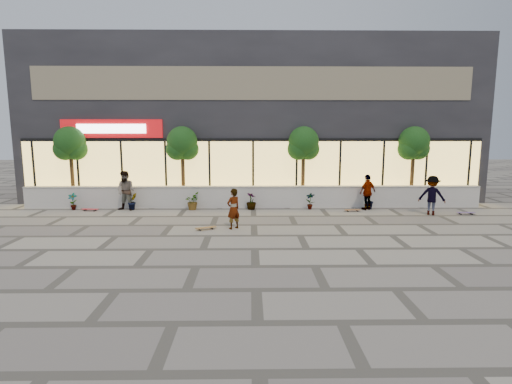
{
  "coord_description": "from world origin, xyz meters",
  "views": [
    {
      "loc": [
        -0.13,
        -12.14,
        3.67
      ],
      "look_at": [
        0.08,
        3.42,
        1.3
      ],
      "focal_mm": 28.0,
      "sensor_mm": 36.0,
      "label": 1
    }
  ],
  "objects_px": {
    "tree_midwest": "(182,145)",
    "skater_right_near": "(368,192)",
    "tree_mideast": "(304,145)",
    "skateboard_right_far": "(466,213)",
    "skater_center": "(233,209)",
    "tree_east": "(414,145)",
    "tree_west": "(70,145)",
    "skater_right_far": "(432,195)",
    "skateboard_center": "(206,228)",
    "skateboard_right_near": "(353,210)",
    "skater_left": "(126,191)",
    "skateboard_left": "(90,209)"
  },
  "relations": [
    {
      "from": "tree_midwest",
      "to": "skater_right_far",
      "type": "height_order",
      "value": "tree_midwest"
    },
    {
      "from": "skateboard_left",
      "to": "skateboard_center",
      "type": "bearing_deg",
      "value": -24.19
    },
    {
      "from": "tree_mideast",
      "to": "skateboard_right_far",
      "type": "distance_m",
      "value": 7.97
    },
    {
      "from": "tree_west",
      "to": "tree_midwest",
      "type": "height_order",
      "value": "same"
    },
    {
      "from": "skateboard_left",
      "to": "skateboard_right_far",
      "type": "bearing_deg",
      "value": 4.73
    },
    {
      "from": "tree_west",
      "to": "tree_mideast",
      "type": "bearing_deg",
      "value": 0.0
    },
    {
      "from": "tree_mideast",
      "to": "skateboard_center",
      "type": "height_order",
      "value": "tree_mideast"
    },
    {
      "from": "tree_mideast",
      "to": "skater_right_far",
      "type": "relative_size",
      "value": 2.26
    },
    {
      "from": "skater_right_far",
      "to": "skateboard_center",
      "type": "xyz_separation_m",
      "value": [
        -9.71,
        -2.61,
        -0.79
      ]
    },
    {
      "from": "tree_mideast",
      "to": "tree_east",
      "type": "bearing_deg",
      "value": 0.0
    },
    {
      "from": "skater_right_far",
      "to": "skateboard_right_far",
      "type": "xyz_separation_m",
      "value": [
        1.59,
        0.03,
        -0.79
      ]
    },
    {
      "from": "skater_center",
      "to": "skateboard_right_far",
      "type": "distance_m",
      "value": 10.58
    },
    {
      "from": "tree_east",
      "to": "skateboard_right_near",
      "type": "distance_m",
      "value": 4.84
    },
    {
      "from": "skater_left",
      "to": "skateboard_left",
      "type": "relative_size",
      "value": 2.26
    },
    {
      "from": "tree_midwest",
      "to": "skater_left",
      "type": "distance_m",
      "value": 3.49
    },
    {
      "from": "skater_center",
      "to": "skater_right_near",
      "type": "distance_m",
      "value": 7.14
    },
    {
      "from": "skater_right_near",
      "to": "skateboard_right_near",
      "type": "bearing_deg",
      "value": -3.71
    },
    {
      "from": "tree_west",
      "to": "skater_right_far",
      "type": "distance_m",
      "value": 17.21
    },
    {
      "from": "skater_right_far",
      "to": "skateboard_right_near",
      "type": "distance_m",
      "value": 3.48
    },
    {
      "from": "tree_west",
      "to": "skater_right_far",
      "type": "height_order",
      "value": "tree_west"
    },
    {
      "from": "skater_center",
      "to": "skateboard_right_near",
      "type": "height_order",
      "value": "skater_center"
    },
    {
      "from": "tree_mideast",
      "to": "skateboard_right_far",
      "type": "bearing_deg",
      "value": -19.96
    },
    {
      "from": "tree_west",
      "to": "skater_left",
      "type": "distance_m",
      "value": 3.95
    },
    {
      "from": "skater_right_far",
      "to": "skateboard_left",
      "type": "distance_m",
      "value": 15.56
    },
    {
      "from": "skater_right_near",
      "to": "tree_midwest",
      "type": "bearing_deg",
      "value": -40.33
    },
    {
      "from": "tree_mideast",
      "to": "skater_right_far",
      "type": "distance_m",
      "value": 6.33
    },
    {
      "from": "tree_midwest",
      "to": "skateboard_right_far",
      "type": "xyz_separation_m",
      "value": [
        12.98,
        -2.53,
        -2.9
      ]
    },
    {
      "from": "tree_midwest",
      "to": "skater_right_near",
      "type": "bearing_deg",
      "value": -8.97
    },
    {
      "from": "skater_center",
      "to": "tree_east",
      "type": "bearing_deg",
      "value": 170.66
    },
    {
      "from": "skater_center",
      "to": "skater_right_near",
      "type": "bearing_deg",
      "value": 171.39
    },
    {
      "from": "tree_east",
      "to": "skater_left",
      "type": "distance_m",
      "value": 14.16
    },
    {
      "from": "tree_mideast",
      "to": "skater_right_near",
      "type": "distance_m",
      "value": 3.85
    },
    {
      "from": "tree_midwest",
      "to": "tree_east",
      "type": "height_order",
      "value": "same"
    },
    {
      "from": "skateboard_left",
      "to": "skateboard_right_near",
      "type": "height_order",
      "value": "skateboard_left"
    },
    {
      "from": "skater_left",
      "to": "skater_right_near",
      "type": "bearing_deg",
      "value": 12.97
    },
    {
      "from": "skater_left",
      "to": "skateboard_right_near",
      "type": "xyz_separation_m",
      "value": [
        10.52,
        -0.41,
        -0.85
      ]
    },
    {
      "from": "tree_east",
      "to": "skater_right_near",
      "type": "distance_m",
      "value": 3.67
    },
    {
      "from": "tree_mideast",
      "to": "skateboard_center",
      "type": "relative_size",
      "value": 4.89
    },
    {
      "from": "skater_center",
      "to": "skater_left",
      "type": "relative_size",
      "value": 0.83
    },
    {
      "from": "skater_left",
      "to": "skater_right_near",
      "type": "relative_size",
      "value": 1.1
    },
    {
      "from": "tree_mideast",
      "to": "tree_west",
      "type": "bearing_deg",
      "value": 180.0
    },
    {
      "from": "skateboard_center",
      "to": "skateboard_right_near",
      "type": "relative_size",
      "value": 1.05
    },
    {
      "from": "tree_midwest",
      "to": "skateboard_right_far",
      "type": "relative_size",
      "value": 4.8
    },
    {
      "from": "tree_west",
      "to": "tree_midwest",
      "type": "xyz_separation_m",
      "value": [
        5.5,
        0.0,
        0.0
      ]
    },
    {
      "from": "skater_right_near",
      "to": "skateboard_center",
      "type": "xyz_separation_m",
      "value": [
        -7.19,
        -3.78,
        -0.76
      ]
    },
    {
      "from": "tree_mideast",
      "to": "skater_center",
      "type": "height_order",
      "value": "tree_mideast"
    },
    {
      "from": "skater_left",
      "to": "skateboard_left",
      "type": "bearing_deg",
      "value": -163.63
    },
    {
      "from": "tree_east",
      "to": "skateboard_center",
      "type": "distance_m",
      "value": 11.48
    },
    {
      "from": "skater_center",
      "to": "skateboard_center",
      "type": "bearing_deg",
      "value": -30.7
    },
    {
      "from": "tree_east",
      "to": "skater_right_near",
      "type": "bearing_deg",
      "value": -151.98
    }
  ]
}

